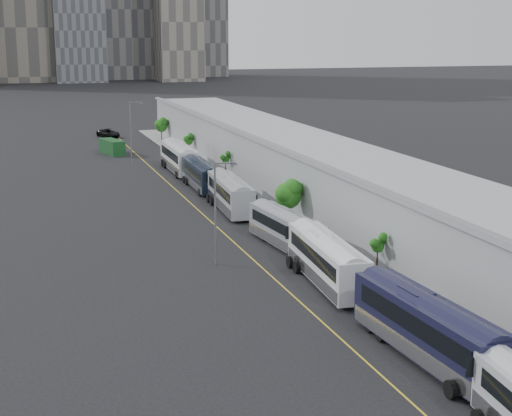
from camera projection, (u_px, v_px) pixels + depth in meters
name	position (u px, v px, depth m)	size (l,w,h in m)	color
sidewalk	(318.00, 223.00, 82.34)	(10.00, 170.00, 0.12)	gray
lane_line	(221.00, 231.00, 79.26)	(0.12, 160.00, 0.02)	gold
depot	(353.00, 188.00, 82.76)	(12.45, 160.40, 7.20)	gray
bus_1	(428.00, 334.00, 47.61)	(3.51, 13.97, 4.05)	black
bus_2	(327.00, 264.00, 62.17)	(3.62, 13.38, 3.87)	white
bus_3	(286.00, 233.00, 72.55)	(3.58, 12.27, 3.54)	gray
bus_4	(230.00, 197.00, 87.89)	(3.41, 13.28, 3.84)	#9D9EA7
bus_5	(201.00, 177.00, 100.21)	(2.76, 12.33, 3.59)	black
bus_6	(179.00, 160.00, 112.47)	(3.10, 14.03, 4.09)	white
tree_1	(378.00, 246.00, 62.82)	(1.04, 1.04, 3.52)	black
tree_2	(288.00, 192.00, 79.92)	(2.68, 2.68, 5.07)	black
tree_3	(226.00, 159.00, 105.61)	(1.01, 1.01, 3.53)	black
tree_4	(189.00, 140.00, 125.76)	(1.30, 1.30, 3.46)	black
tree_5	(161.00, 124.00, 145.07)	(2.21, 2.21, 4.13)	black
street_lamp_near	(217.00, 206.00, 66.67)	(2.04, 0.22, 8.96)	#59595E
street_lamp_far	(132.00, 129.00, 117.13)	(2.04, 0.22, 9.58)	#59595E
shipping_container	(112.00, 147.00, 129.13)	(2.16, 6.47, 2.39)	#123C19
suv	(108.00, 133.00, 150.11)	(2.65, 5.74, 1.59)	black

